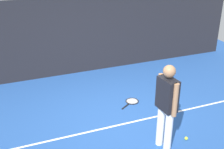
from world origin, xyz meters
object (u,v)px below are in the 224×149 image
(tennis_ball_by_fence, at_px, (186,138))
(tennis_player, at_px, (167,103))
(tennis_racket, at_px, (131,102))
(tennis_ball_near_player, at_px, (162,93))

(tennis_ball_by_fence, bearing_deg, tennis_player, -176.61)
(tennis_player, distance_m, tennis_ball_by_fence, 1.09)
(tennis_player, bearing_deg, tennis_racket, -11.35)
(tennis_racket, height_order, tennis_ball_near_player, tennis_ball_near_player)
(tennis_racket, bearing_deg, tennis_ball_near_player, -28.11)
(tennis_player, height_order, tennis_ball_by_fence, tennis_player)
(tennis_ball_near_player, height_order, tennis_ball_by_fence, same)
(tennis_player, distance_m, tennis_racket, 2.03)
(tennis_ball_by_fence, bearing_deg, tennis_racket, 102.11)
(tennis_racket, relative_size, tennis_ball_near_player, 9.21)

